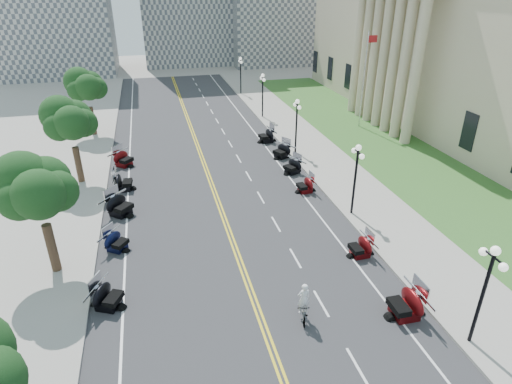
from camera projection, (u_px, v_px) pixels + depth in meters
ground at (242, 266)px, 24.12m from camera, size 160.00×160.00×0.00m
road at (214, 191)px, 32.81m from camera, size 16.00×90.00×0.01m
centerline_yellow_a at (212, 191)px, 32.79m from camera, size 0.12×90.00×0.00m
centerline_yellow_b at (215, 190)px, 32.84m from camera, size 0.12×90.00×0.00m
edge_line_north at (293, 182)px, 34.20m from camera, size 0.12×90.00×0.00m
edge_line_south at (128, 200)px, 31.42m from camera, size 0.12×90.00×0.00m
lane_dash_4 at (357, 366)px, 17.85m from camera, size 0.12×2.00×0.00m
lane_dash_5 at (321, 303)px, 21.33m from camera, size 0.12×2.00×0.00m
lane_dash_6 at (295, 258)px, 24.81m from camera, size 0.12×2.00×0.00m
lane_dash_7 at (276, 224)px, 28.29m from camera, size 0.12×2.00×0.00m
lane_dash_8 at (261, 197)px, 31.77m from camera, size 0.12×2.00×0.00m
lane_dash_9 at (249, 176)px, 35.24m from camera, size 0.12×2.00×0.00m
lane_dash_10 at (239, 159)px, 38.72m from camera, size 0.12×2.00×0.00m
lane_dash_11 at (230, 144)px, 42.20m from camera, size 0.12×2.00×0.00m
lane_dash_12 at (223, 131)px, 45.68m from camera, size 0.12×2.00×0.00m
lane_dash_13 at (217, 121)px, 49.16m from camera, size 0.12×2.00×0.00m
lane_dash_14 at (212, 112)px, 52.64m from camera, size 0.12×2.00×0.00m
lane_dash_15 at (207, 103)px, 56.12m from camera, size 0.12×2.00×0.00m
lane_dash_16 at (203, 96)px, 59.60m from camera, size 0.12×2.00×0.00m
lane_dash_17 at (200, 90)px, 63.08m from camera, size 0.12×2.00×0.00m
lane_dash_18 at (196, 84)px, 66.56m from camera, size 0.12×2.00×0.00m
lane_dash_19 at (193, 79)px, 70.03m from camera, size 0.12×2.00×0.00m
sidewalk_north at (341, 176)px, 35.06m from camera, size 5.00×90.00×0.15m
sidewalk_south at (68, 205)px, 30.51m from camera, size 5.00×90.00×0.15m
lawn at (372, 138)px, 43.55m from camera, size 9.00×60.00×0.10m
civic_building at (486, 38)px, 46.25m from camera, size 26.00×51.00×17.80m
distant_block_c at (281, 1)px, 80.55m from camera, size 20.00×14.00×22.00m
street_lamp_1 at (482, 297)px, 17.87m from camera, size 0.50×1.20×4.90m
street_lamp_2 at (355, 180)px, 28.31m from camera, size 0.50×1.20×4.90m
street_lamp_3 at (296, 127)px, 38.75m from camera, size 0.50×1.20×4.90m
street_lamp_4 at (263, 96)px, 49.18m from camera, size 0.50×1.20×4.90m
street_lamp_5 at (241, 76)px, 59.62m from camera, size 0.50×1.20×4.90m
flagpole at (364, 81)px, 44.94m from camera, size 1.10×0.20×10.00m
tree_2 at (39, 195)px, 21.58m from camera, size 4.80×4.80×9.20m
tree_3 at (71, 125)px, 32.02m from camera, size 4.80×4.80×9.20m
tree_4 at (87, 90)px, 42.46m from camera, size 4.80×4.80×9.20m
motorcycle_n_4 at (406, 303)px, 20.22m from camera, size 2.24×2.24×1.56m
motorcycle_n_5 at (361, 246)px, 24.81m from camera, size 1.92×1.92×1.28m
motorcycle_n_7 at (305, 184)px, 32.37m from camera, size 1.92×1.92×1.25m
motorcycle_n_8 at (292, 166)px, 35.54m from camera, size 2.53×2.53×1.34m
motorcycle_n_9 at (282, 150)px, 38.66m from camera, size 2.73×2.73×1.41m
motorcycle_n_10 at (266, 135)px, 42.41m from camera, size 2.41×2.41×1.49m
motorcycle_s_5 at (107, 295)px, 20.84m from camera, size 2.63×2.63×1.37m
motorcycle_s_6 at (116, 241)px, 25.35m from camera, size 2.50×2.50×1.25m
motorcycle_s_7 at (120, 205)px, 29.11m from camera, size 3.16×3.16×1.57m
motorcycle_s_8 at (123, 181)px, 32.59m from camera, size 2.25×2.25×1.47m
motorcycle_s_9 at (123, 158)px, 36.91m from camera, size 2.95×2.95×1.46m
bicycle at (303, 310)px, 20.16m from camera, size 0.89×1.79×1.04m
cyclist_rider at (304, 287)px, 19.55m from camera, size 0.62×0.41×1.69m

